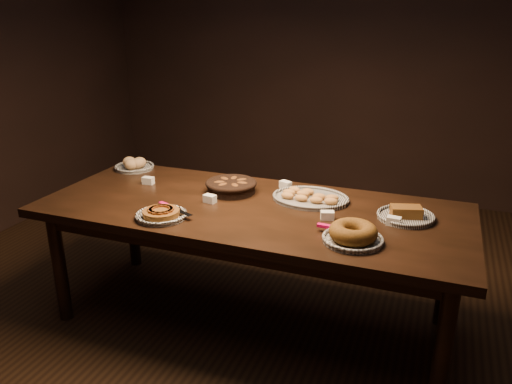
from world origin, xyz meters
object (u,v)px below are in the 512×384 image
(buffet_table, at_px, (251,218))
(bundt_cake_plate, at_px, (353,234))
(apple_tart_plate, at_px, (161,214))
(madeleine_platter, at_px, (310,197))

(buffet_table, distance_m, bundt_cake_plate, 0.68)
(buffet_table, height_order, bundt_cake_plate, bundt_cake_plate)
(bundt_cake_plate, bearing_deg, buffet_table, 142.18)
(apple_tart_plate, distance_m, bundt_cake_plate, 1.01)
(apple_tart_plate, height_order, bundt_cake_plate, bundt_cake_plate)
(apple_tart_plate, relative_size, madeleine_platter, 0.70)
(madeleine_platter, height_order, bundt_cake_plate, bundt_cake_plate)
(buffet_table, relative_size, madeleine_platter, 5.41)
(buffet_table, relative_size, apple_tart_plate, 7.77)
(buffet_table, relative_size, bundt_cake_plate, 7.12)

